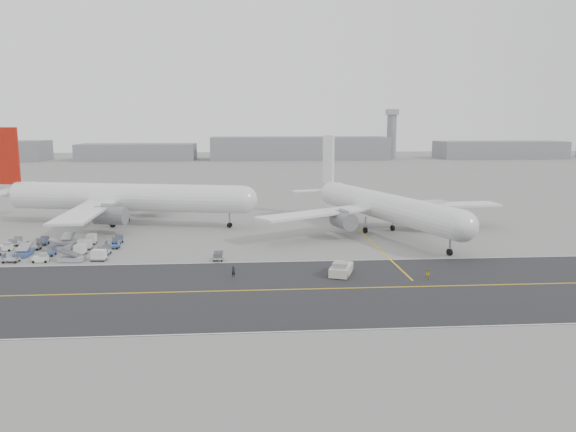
{
  "coord_description": "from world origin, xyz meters",
  "views": [
    {
      "loc": [
        5.68,
        -92.74,
        22.88
      ],
      "look_at": [
        13.74,
        12.0,
        5.34
      ],
      "focal_mm": 35.0,
      "sensor_mm": 36.0,
      "label": 1
    }
  ],
  "objects": [
    {
      "name": "horizon_buildings",
      "position": [
        30.0,
        260.0,
        0.0
      ],
      "size": [
        520.0,
        28.0,
        28.0
      ],
      "primitive_type": null,
      "color": "gray",
      "rests_on": "ground"
    },
    {
      "name": "gse_cluster",
      "position": [
        -28.13,
        7.58,
        0.0
      ],
      "size": [
        26.77,
        21.28,
        1.97
      ],
      "primitive_type": null,
      "rotation": [
        0.0,
        0.0,
        -0.0
      ],
      "color": "#A1A1A6",
      "rests_on": "ground"
    },
    {
      "name": "ground_crew_a",
      "position": [
        3.79,
        -11.0,
        0.85
      ],
      "size": [
        0.72,
        0.61,
        1.69
      ],
      "primitive_type": "imported",
      "rotation": [
        0.0,
        0.0,
        0.38
      ],
      "color": "black",
      "rests_on": "ground"
    },
    {
      "name": "airliner_b",
      "position": [
        33.96,
        21.66,
        5.7
      ],
      "size": [
        54.34,
        55.41,
        19.78
      ],
      "rotation": [
        0.0,
        0.0,
        0.32
      ],
      "color": "white",
      "rests_on": "ground"
    },
    {
      "name": "stray_dolly",
      "position": [
        1.02,
        -0.49,
        0.0
      ],
      "size": [
        1.56,
        2.49,
        1.51
      ],
      "primitive_type": null,
      "rotation": [
        0.0,
        0.0,
        -0.02
      ],
      "color": "silver",
      "rests_on": "ground"
    },
    {
      "name": "airliner_a",
      "position": [
        -22.31,
        34.98,
        6.28
      ],
      "size": [
        62.32,
        60.96,
        21.83
      ],
      "rotation": [
        0.0,
        0.0,
        1.34
      ],
      "color": "white",
      "rests_on": "ground"
    },
    {
      "name": "pushback_tug",
      "position": [
        20.04,
        -11.08,
        0.9
      ],
      "size": [
        4.6,
        7.7,
        2.19
      ],
      "rotation": [
        0.0,
        0.0,
        -0.35
      ],
      "color": "beige",
      "rests_on": "ground"
    },
    {
      "name": "jet_bridge",
      "position": [
        42.71,
        26.32,
        4.17
      ],
      "size": [
        16.0,
        6.66,
        5.98
      ],
      "rotation": [
        0.0,
        0.0,
        0.24
      ],
      "color": "gray",
      "rests_on": "ground"
    },
    {
      "name": "ground_crew_b",
      "position": [
        32.4,
        -14.34,
        0.8
      ],
      "size": [
        0.86,
        0.73,
        1.59
      ],
      "primitive_type": "imported",
      "rotation": [
        0.0,
        0.0,
        2.97
      ],
      "color": "#BC9916",
      "rests_on": "ground"
    },
    {
      "name": "taxiway",
      "position": [
        5.02,
        -17.98,
        0.01
      ],
      "size": [
        220.0,
        59.0,
        0.03
      ],
      "color": "#2B2B2D",
      "rests_on": "ground"
    },
    {
      "name": "ground",
      "position": [
        0.0,
        0.0,
        0.0
      ],
      "size": [
        700.0,
        700.0,
        0.0
      ],
      "primitive_type": "plane",
      "color": "gray",
      "rests_on": "ground"
    },
    {
      "name": "control_tower",
      "position": [
        100.0,
        265.0,
        16.25
      ],
      "size": [
        7.0,
        7.0,
        31.25
      ],
      "color": "gray",
      "rests_on": "ground"
    }
  ]
}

